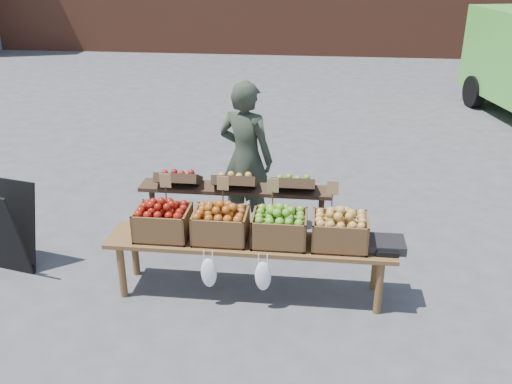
% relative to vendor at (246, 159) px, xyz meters
% --- Properties ---
extents(ground, '(80.00, 80.00, 0.00)m').
position_rel_vendor_xyz_m(ground, '(0.58, -1.44, -0.89)').
color(ground, '#4B4B4D').
extents(vendor, '(0.76, 0.63, 1.79)m').
position_rel_vendor_xyz_m(vendor, '(0.00, 0.00, 0.00)').
color(vendor, '#2C3527').
rests_on(vendor, ground).
extents(chalkboard_sign, '(0.69, 0.47, 0.95)m').
position_rel_vendor_xyz_m(chalkboard_sign, '(-2.35, -1.18, -0.42)').
color(chalkboard_sign, black).
rests_on(chalkboard_sign, ground).
extents(back_table, '(2.10, 0.44, 1.04)m').
position_rel_vendor_xyz_m(back_table, '(-0.03, -0.61, -0.37)').
color(back_table, '#382618').
rests_on(back_table, ground).
extents(display_bench, '(2.70, 0.56, 0.57)m').
position_rel_vendor_xyz_m(display_bench, '(0.21, -1.33, -0.61)').
color(display_bench, brown).
rests_on(display_bench, ground).
extents(crate_golden_apples, '(0.50, 0.40, 0.28)m').
position_rel_vendor_xyz_m(crate_golden_apples, '(-0.61, -1.33, -0.18)').
color(crate_golden_apples, '#6B0D05').
rests_on(crate_golden_apples, display_bench).
extents(crate_russet_pears, '(0.50, 0.40, 0.28)m').
position_rel_vendor_xyz_m(crate_russet_pears, '(-0.06, -1.33, -0.18)').
color(crate_russet_pears, '#9F5010').
rests_on(crate_russet_pears, display_bench).
extents(crate_red_apples, '(0.50, 0.40, 0.28)m').
position_rel_vendor_xyz_m(crate_red_apples, '(0.49, -1.33, -0.18)').
color(crate_red_apples, '#497E18').
rests_on(crate_red_apples, display_bench).
extents(crate_green_apples, '(0.50, 0.40, 0.28)m').
position_rel_vendor_xyz_m(crate_green_apples, '(1.04, -1.33, -0.18)').
color(crate_green_apples, '#A6912B').
rests_on(crate_green_apples, display_bench).
extents(weighing_scale, '(0.34, 0.30, 0.08)m').
position_rel_vendor_xyz_m(weighing_scale, '(1.46, -1.33, -0.28)').
color(weighing_scale, black).
rests_on(weighing_scale, display_bench).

